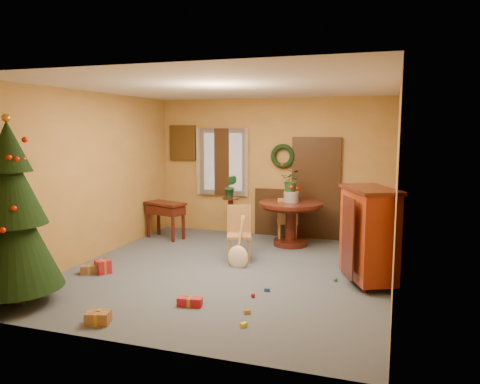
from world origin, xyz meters
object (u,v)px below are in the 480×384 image
at_px(dining_table, 291,215).
at_px(sideboard, 369,233).
at_px(chair_near, 239,231).
at_px(christmas_tree, 12,216).
at_px(writing_desk, 165,211).

bearing_deg(dining_table, sideboard, -49.97).
height_order(chair_near, sideboard, sideboard).
xyz_separation_m(christmas_tree, writing_desk, (0.15, 3.90, -0.60)).
xyz_separation_m(chair_near, sideboard, (2.19, -0.57, 0.25)).
height_order(christmas_tree, sideboard, christmas_tree).
bearing_deg(christmas_tree, writing_desk, 87.87).
relative_size(dining_table, christmas_tree, 0.51).
height_order(chair_near, christmas_tree, christmas_tree).
bearing_deg(chair_near, sideboard, -14.54).
distance_m(dining_table, chair_near, 1.44).
bearing_deg(dining_table, chair_near, -116.32).
relative_size(writing_desk, sideboard, 0.66).
xyz_separation_m(dining_table, chair_near, (-0.64, -1.29, -0.09)).
relative_size(chair_near, christmas_tree, 0.39).
bearing_deg(christmas_tree, sideboard, 27.98).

